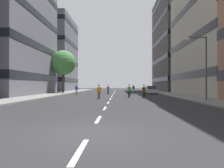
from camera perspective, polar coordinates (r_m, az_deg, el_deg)
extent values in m
plane|color=#28282B|center=(35.35, 0.16, -3.01)|extent=(167.07, 167.07, 0.00)
cube|color=gray|center=(40.42, -14.47, -2.56)|extent=(3.84, 76.57, 0.14)
cube|color=gray|center=(39.91, 15.28, -2.59)|extent=(3.84, 76.57, 0.14)
cube|color=silver|center=(5.79, -8.63, -17.23)|extent=(0.16, 2.20, 0.01)
cube|color=silver|center=(10.63, -3.68, -9.41)|extent=(0.16, 2.20, 0.01)
cube|color=silver|center=(15.57, -1.92, -6.49)|extent=(0.16, 2.20, 0.01)
cube|color=silver|center=(20.54, -1.01, -4.98)|extent=(0.16, 2.20, 0.01)
cube|color=silver|center=(25.52, -0.47, -4.06)|extent=(0.16, 2.20, 0.01)
cube|color=silver|center=(30.51, -0.10, -3.44)|extent=(0.16, 2.20, 0.01)
cube|color=silver|center=(35.50, 0.17, -2.99)|extent=(0.16, 2.20, 0.01)
cube|color=silver|center=(40.49, 0.37, -2.65)|extent=(0.16, 2.20, 0.01)
cube|color=silver|center=(45.49, 0.52, -2.39)|extent=(0.16, 2.20, 0.01)
cube|color=silver|center=(50.49, 0.65, -2.18)|extent=(0.16, 2.20, 0.01)
cube|color=silver|center=(55.48, 0.75, -2.01)|extent=(0.16, 2.20, 0.01)
cube|color=silver|center=(60.48, 0.84, -1.86)|extent=(0.16, 2.20, 0.01)
cube|color=silver|center=(65.48, 0.91, -1.74)|extent=(0.16, 2.20, 0.01)
cube|color=black|center=(40.39, -27.19, 1.67)|extent=(12.80, 20.15, 1.10)
cube|color=black|center=(40.87, -27.18, 8.78)|extent=(12.80, 20.15, 1.10)
cube|color=black|center=(41.97, -27.16, 15.63)|extent=(12.80, 20.15, 1.10)
cube|color=slate|center=(63.86, -16.21, 7.48)|extent=(12.68, 16.94, 20.57)
cube|color=black|center=(63.30, -16.22, 1.01)|extent=(12.80, 17.06, 1.10)
cube|color=black|center=(63.62, -16.21, 5.65)|extent=(12.80, 17.06, 1.10)
cube|color=black|center=(64.35, -16.20, 10.21)|extent=(12.80, 17.06, 1.10)
cube|color=black|center=(65.48, -16.20, 14.64)|extent=(12.80, 17.06, 1.10)
cube|color=#4C4744|center=(63.79, 18.03, 10.36)|extent=(12.68, 22.84, 26.88)
cube|color=black|center=(62.71, 18.05, 1.15)|extent=(12.80, 22.96, 1.10)
cube|color=black|center=(63.07, 18.04, 6.04)|extent=(12.80, 22.96, 1.10)
cube|color=black|center=(63.89, 18.03, 10.84)|extent=(12.80, 22.96, 1.10)
cube|color=black|center=(65.13, 18.03, 15.48)|extent=(12.80, 22.96, 1.10)
cube|color=black|center=(66.79, 18.02, 19.92)|extent=(12.80, 22.96, 1.10)
cube|color=#B2B7BF|center=(41.58, 10.34, -1.86)|extent=(1.80, 4.40, 0.70)
cube|color=#2D3338|center=(41.42, 10.37, -0.94)|extent=(1.60, 2.10, 0.64)
cylinder|color=black|center=(42.91, 8.99, -2.09)|extent=(0.22, 0.64, 0.64)
cylinder|color=black|center=(43.14, 11.10, -2.08)|extent=(0.22, 0.64, 0.64)
cylinder|color=black|center=(40.04, 9.51, -2.23)|extent=(0.22, 0.64, 0.64)
cylinder|color=black|center=(40.28, 11.77, -2.21)|extent=(0.22, 0.64, 0.64)
cylinder|color=#4C3823|center=(44.49, -12.93, 0.53)|extent=(0.36, 0.36, 4.33)
sphere|color=#478442|center=(44.72, -12.92, 5.58)|extent=(5.07, 5.07, 5.07)
cylinder|color=#3F3F44|center=(23.73, 23.90, 3.86)|extent=(0.16, 0.16, 6.50)
cylinder|color=#3F3F44|center=(23.85, 21.84, 11.48)|extent=(1.80, 0.10, 0.10)
ellipsoid|color=silver|center=(23.53, 19.74, 11.26)|extent=(0.50, 0.30, 0.24)
cube|color=brown|center=(44.88, 5.77, -2.32)|extent=(0.26, 0.91, 0.02)
cylinder|color=#D8BF4C|center=(45.20, 5.77, -2.36)|extent=(0.18, 0.08, 0.07)
cylinder|color=#D8BF4C|center=(44.56, 5.77, -2.39)|extent=(0.18, 0.08, 0.07)
cylinder|color=tan|center=(44.86, 5.66, -1.79)|extent=(0.15, 0.15, 0.80)
cylinder|color=tan|center=(44.86, 5.89, -1.79)|extent=(0.15, 0.15, 0.80)
cube|color=red|center=(44.85, 5.77, -0.93)|extent=(0.33, 0.22, 0.55)
cylinder|color=red|center=(44.90, 5.49, -0.97)|extent=(0.10, 0.23, 0.55)
cylinder|color=red|center=(44.90, 6.05, -0.97)|extent=(0.10, 0.23, 0.55)
sphere|color=tan|center=(44.87, 5.77, -0.35)|extent=(0.22, 0.22, 0.22)
sphere|color=black|center=(44.87, 5.77, -0.29)|extent=(0.21, 0.21, 0.21)
cube|color=black|center=(44.67, 5.77, -0.90)|extent=(0.27, 0.18, 0.40)
cube|color=brown|center=(27.52, 8.55, -3.62)|extent=(0.41, 0.92, 0.02)
cylinder|color=#D8BF4C|center=(27.84, 8.63, -3.68)|extent=(0.19, 0.11, 0.07)
cylinder|color=#D8BF4C|center=(27.20, 8.46, -3.76)|extent=(0.19, 0.11, 0.07)
cylinder|color=black|center=(27.51, 8.36, -2.76)|extent=(0.17, 0.17, 0.80)
cylinder|color=black|center=(27.48, 8.73, -2.76)|extent=(0.17, 0.17, 0.80)
cube|color=orange|center=(27.47, 8.54, -1.35)|extent=(0.36, 0.27, 0.55)
cylinder|color=orange|center=(27.55, 8.10, -1.41)|extent=(0.14, 0.24, 0.55)
cylinder|color=orange|center=(27.50, 9.01, -1.41)|extent=(0.14, 0.24, 0.55)
sphere|color=tan|center=(27.49, 8.55, -0.41)|extent=(0.22, 0.22, 0.22)
sphere|color=black|center=(27.49, 8.55, -0.30)|extent=(0.21, 0.21, 0.21)
cube|color=black|center=(27.30, 8.50, -1.30)|extent=(0.29, 0.22, 0.40)
cube|color=brown|center=(28.90, 4.64, -3.46)|extent=(0.30, 0.92, 0.02)
cylinder|color=#D8BF4C|center=(29.22, 4.68, -3.52)|extent=(0.19, 0.09, 0.07)
cylinder|color=#D8BF4C|center=(28.58, 4.61, -3.59)|extent=(0.19, 0.09, 0.07)
cylinder|color=black|center=(28.88, 4.47, -2.64)|extent=(0.15, 0.15, 0.80)
cylinder|color=black|center=(28.87, 4.82, -2.64)|extent=(0.15, 0.15, 0.80)
cube|color=green|center=(28.86, 4.64, -1.30)|extent=(0.34, 0.23, 0.55)
cylinder|color=green|center=(28.92, 4.21, -1.36)|extent=(0.11, 0.24, 0.55)
cylinder|color=green|center=(28.89, 5.09, -1.36)|extent=(0.11, 0.24, 0.55)
sphere|color=beige|center=(28.87, 4.65, -0.40)|extent=(0.22, 0.22, 0.22)
sphere|color=black|center=(28.87, 4.65, -0.30)|extent=(0.21, 0.21, 0.21)
cube|color=brown|center=(39.32, -1.05, -2.61)|extent=(0.35, 0.92, 0.02)
cylinder|color=#D8BF4C|center=(39.64, -1.10, -2.66)|extent=(0.19, 0.10, 0.07)
cylinder|color=#D8BF4C|center=(39.00, -0.99, -2.70)|extent=(0.19, 0.10, 0.07)
cylinder|color=#2D334C|center=(39.29, -1.18, -2.01)|extent=(0.16, 0.16, 0.80)
cylinder|color=#2D334C|center=(39.31, -0.92, -2.01)|extent=(0.16, 0.16, 0.80)
cube|color=orange|center=(39.29, -1.05, -1.03)|extent=(0.35, 0.25, 0.55)
cylinder|color=orange|center=(39.31, -1.37, -1.07)|extent=(0.13, 0.24, 0.55)
cylinder|color=orange|center=(39.36, -0.74, -1.07)|extent=(0.13, 0.24, 0.55)
sphere|color=beige|center=(39.30, -1.05, -0.36)|extent=(0.22, 0.22, 0.22)
sphere|color=black|center=(39.30, -1.05, -0.29)|extent=(0.21, 0.21, 0.21)
cube|color=#3F72BF|center=(39.11, -1.01, -0.99)|extent=(0.28, 0.20, 0.40)
cube|color=brown|center=(25.72, -3.51, -3.86)|extent=(0.29, 0.92, 0.02)
cylinder|color=#D8BF4C|center=(26.03, -3.37, -3.92)|extent=(0.19, 0.09, 0.07)
cylinder|color=#D8BF4C|center=(25.41, -3.65, -4.01)|extent=(0.19, 0.09, 0.07)
cylinder|color=#594C47|center=(25.71, -3.71, -2.94)|extent=(0.15, 0.15, 0.80)
cylinder|color=#594C47|center=(25.68, -3.31, -2.94)|extent=(0.15, 0.15, 0.80)
cube|color=orange|center=(25.67, -3.51, -1.43)|extent=(0.34, 0.23, 0.55)
cylinder|color=orange|center=(25.76, -3.97, -1.49)|extent=(0.11, 0.24, 0.55)
cylinder|color=orange|center=(25.68, -3.01, -1.50)|extent=(0.11, 0.24, 0.55)
sphere|color=beige|center=(25.68, -3.50, -0.42)|extent=(0.22, 0.22, 0.22)
sphere|color=black|center=(25.68, -3.50, -0.31)|extent=(0.21, 0.21, 0.21)
cube|color=brown|center=(39.05, -9.49, -2.62)|extent=(0.21, 0.90, 0.02)
cylinder|color=#D8BF4C|center=(39.36, -9.40, -2.67)|extent=(0.18, 0.07, 0.07)
cylinder|color=#D8BF4C|center=(38.74, -9.59, -2.71)|extent=(0.18, 0.07, 0.07)
cylinder|color=#594C47|center=(39.05, -9.62, -2.02)|extent=(0.14, 0.14, 0.80)
cylinder|color=#594C47|center=(39.01, -9.36, -2.02)|extent=(0.14, 0.14, 0.80)
cube|color=blue|center=(39.02, -9.49, -1.03)|extent=(0.32, 0.20, 0.55)
cylinder|color=blue|center=(39.11, -9.79, -1.07)|extent=(0.09, 0.23, 0.55)
cylinder|color=blue|center=(39.02, -9.16, -1.07)|extent=(0.09, 0.23, 0.55)
sphere|color=#997051|center=(39.03, -9.49, -0.36)|extent=(0.22, 0.22, 0.22)
sphere|color=black|center=(39.03, -9.49, -0.29)|extent=(0.21, 0.21, 0.21)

